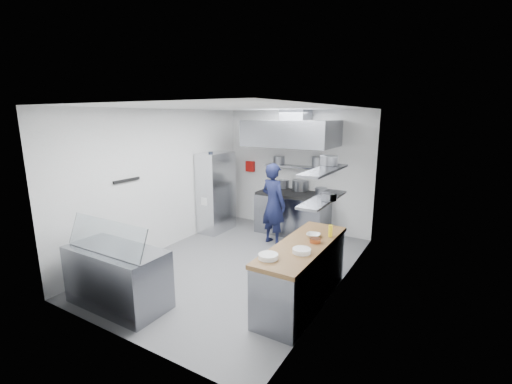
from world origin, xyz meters
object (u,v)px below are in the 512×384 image
Objects in this scene: gas_range at (293,214)px; wire_rack at (216,192)px; display_case at (118,277)px; chef at (273,204)px.

wire_rack reaches higher than gas_range.
wire_rack is 1.23× the size of display_case.
gas_range reaches higher than display_case.
display_case is at bearing -77.11° from wire_rack.
wire_rack is at bearing 102.89° from display_case.
gas_range is 0.86× the size of wire_rack.
display_case is at bearing -101.82° from gas_range.
wire_rack reaches higher than display_case.
wire_rack is 3.50m from display_case.
chef is 1.15× the size of display_case.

